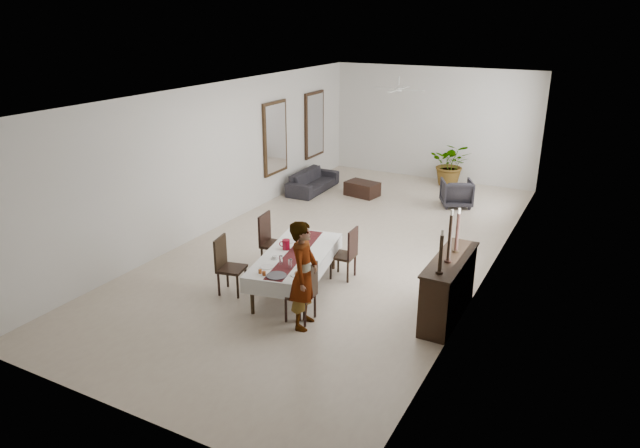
% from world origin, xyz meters
% --- Properties ---
extents(floor, '(6.00, 12.00, 0.00)m').
position_xyz_m(floor, '(0.00, 0.00, 0.00)').
color(floor, beige).
rests_on(floor, ground).
extents(ceiling, '(6.00, 12.00, 0.02)m').
position_xyz_m(ceiling, '(0.00, 0.00, 3.20)').
color(ceiling, white).
rests_on(ceiling, wall_back).
extents(wall_back, '(6.00, 0.02, 3.20)m').
position_xyz_m(wall_back, '(0.00, 6.00, 1.60)').
color(wall_back, silver).
rests_on(wall_back, floor).
extents(wall_front, '(6.00, 0.02, 3.20)m').
position_xyz_m(wall_front, '(0.00, -6.00, 1.60)').
color(wall_front, silver).
rests_on(wall_front, floor).
extents(wall_left, '(0.02, 12.00, 3.20)m').
position_xyz_m(wall_left, '(-3.00, 0.00, 1.60)').
color(wall_left, silver).
rests_on(wall_left, floor).
extents(wall_right, '(0.02, 12.00, 3.20)m').
position_xyz_m(wall_right, '(3.00, 0.00, 1.60)').
color(wall_right, silver).
rests_on(wall_right, floor).
extents(dining_table_top, '(1.30, 2.29, 0.04)m').
position_xyz_m(dining_table_top, '(0.16, -2.16, 0.65)').
color(dining_table_top, black).
rests_on(dining_table_top, table_leg_fl).
extents(table_leg_fl, '(0.07, 0.07, 0.63)m').
position_xyz_m(table_leg_fl, '(-0.02, -3.24, 0.31)').
color(table_leg_fl, black).
rests_on(table_leg_fl, floor).
extents(table_leg_fr, '(0.07, 0.07, 0.63)m').
position_xyz_m(table_leg_fr, '(0.75, -3.09, 0.31)').
color(table_leg_fr, black).
rests_on(table_leg_fr, floor).
extents(table_leg_bl, '(0.07, 0.07, 0.63)m').
position_xyz_m(table_leg_bl, '(-0.42, -1.23, 0.31)').
color(table_leg_bl, black).
rests_on(table_leg_bl, floor).
extents(table_leg_br, '(0.07, 0.07, 0.63)m').
position_xyz_m(table_leg_br, '(0.35, -1.08, 0.31)').
color(table_leg_br, black).
rests_on(table_leg_br, floor).
extents(tablecloth_top, '(1.49, 2.48, 0.01)m').
position_xyz_m(tablecloth_top, '(0.16, -2.16, 0.68)').
color(tablecloth_top, white).
rests_on(tablecloth_top, dining_table_top).
extents(tablecloth_drape_left, '(0.46, 2.28, 0.27)m').
position_xyz_m(tablecloth_drape_left, '(-0.35, -2.26, 0.55)').
color(tablecloth_drape_left, silver).
rests_on(tablecloth_drape_left, dining_table_top).
extents(tablecloth_drape_right, '(0.46, 2.28, 0.27)m').
position_xyz_m(tablecloth_drape_right, '(0.68, -2.06, 0.55)').
color(tablecloth_drape_right, silver).
rests_on(tablecloth_drape_right, dining_table_top).
extents(tablecloth_drape_near, '(1.04, 0.21, 0.27)m').
position_xyz_m(tablecloth_drape_near, '(0.39, -3.29, 0.55)').
color(tablecloth_drape_near, silver).
rests_on(tablecloth_drape_near, dining_table_top).
extents(tablecloth_drape_far, '(1.04, 0.21, 0.27)m').
position_xyz_m(tablecloth_drape_far, '(-0.06, -1.03, 0.55)').
color(tablecloth_drape_far, white).
rests_on(tablecloth_drape_far, dining_table_top).
extents(table_runner, '(0.75, 2.27, 0.00)m').
position_xyz_m(table_runner, '(0.16, -2.16, 0.69)').
color(table_runner, '#5A191D').
rests_on(table_runner, tablecloth_top).
extents(red_pitcher, '(0.16, 0.16, 0.18)m').
position_xyz_m(red_pitcher, '(-0.08, -2.07, 0.77)').
color(red_pitcher, maroon).
rests_on(red_pitcher, tablecloth_top).
extents(pitcher_handle, '(0.11, 0.04, 0.11)m').
position_xyz_m(pitcher_handle, '(-0.16, -2.08, 0.77)').
color(pitcher_handle, maroon).
rests_on(pitcher_handle, red_pitcher).
extents(wine_glass_near, '(0.06, 0.06, 0.15)m').
position_xyz_m(wine_glass_near, '(0.38, -2.71, 0.76)').
color(wine_glass_near, white).
rests_on(wine_glass_near, tablecloth_top).
extents(wine_glass_mid, '(0.06, 0.06, 0.15)m').
position_xyz_m(wine_glass_mid, '(0.17, -2.66, 0.76)').
color(wine_glass_mid, white).
rests_on(wine_glass_mid, tablecloth_top).
extents(teacup_right, '(0.08, 0.08, 0.05)m').
position_xyz_m(teacup_right, '(0.53, -2.63, 0.71)').
color(teacup_right, white).
rests_on(teacup_right, saucer_right).
extents(saucer_right, '(0.13, 0.13, 0.01)m').
position_xyz_m(saucer_right, '(0.53, -2.63, 0.69)').
color(saucer_right, white).
rests_on(saucer_right, tablecloth_top).
extents(teacup_left, '(0.08, 0.08, 0.05)m').
position_xyz_m(teacup_left, '(-0.04, -2.52, 0.71)').
color(teacup_left, silver).
rests_on(teacup_left, saucer_left).
extents(saucer_left, '(0.13, 0.13, 0.01)m').
position_xyz_m(saucer_left, '(-0.04, -2.52, 0.69)').
color(saucer_left, silver).
rests_on(saucer_left, tablecloth_top).
extents(plate_near_right, '(0.22, 0.22, 0.01)m').
position_xyz_m(plate_near_right, '(0.61, -2.89, 0.69)').
color(plate_near_right, white).
rests_on(plate_near_right, tablecloth_top).
extents(bread_near_right, '(0.08, 0.08, 0.08)m').
position_xyz_m(bread_near_right, '(0.61, -2.89, 0.72)').
color(bread_near_right, tan).
rests_on(bread_near_right, plate_near_right).
extents(plate_near_left, '(0.22, 0.22, 0.01)m').
position_xyz_m(plate_near_left, '(0.03, -2.87, 0.69)').
color(plate_near_left, white).
rests_on(plate_near_left, tablecloth_top).
extents(plate_far_left, '(0.22, 0.22, 0.01)m').
position_xyz_m(plate_far_left, '(-0.21, -1.73, 0.69)').
color(plate_far_left, silver).
rests_on(plate_far_left, tablecloth_top).
extents(serving_tray, '(0.32, 0.32, 0.02)m').
position_xyz_m(serving_tray, '(0.35, -3.08, 0.69)').
color(serving_tray, '#39393D').
rests_on(serving_tray, tablecloth_top).
extents(jam_jar_a, '(0.06, 0.06, 0.07)m').
position_xyz_m(jam_jar_a, '(0.16, -3.15, 0.72)').
color(jam_jar_a, '#8C3D14').
rests_on(jam_jar_a, tablecloth_top).
extents(jam_jar_b, '(0.06, 0.06, 0.07)m').
position_xyz_m(jam_jar_b, '(0.06, -3.11, 0.72)').
color(jam_jar_b, '#8D4114').
rests_on(jam_jar_b, tablecloth_top).
extents(fruit_basket, '(0.27, 0.27, 0.09)m').
position_xyz_m(fruit_basket, '(0.17, -1.93, 0.73)').
color(fruit_basket, brown).
rests_on(fruit_basket, tablecloth_top).
extents(fruit_red, '(0.08, 0.08, 0.08)m').
position_xyz_m(fruit_red, '(0.19, -1.91, 0.80)').
color(fruit_red, '#A01019').
rests_on(fruit_red, fruit_basket).
extents(fruit_green, '(0.07, 0.07, 0.07)m').
position_xyz_m(fruit_green, '(0.12, -1.91, 0.80)').
color(fruit_green, '#5B8026').
rests_on(fruit_green, fruit_basket).
extents(fruit_yellow, '(0.08, 0.08, 0.08)m').
position_xyz_m(fruit_yellow, '(0.17, -1.97, 0.80)').
color(fruit_yellow, gold).
rests_on(fruit_yellow, fruit_basket).
extents(chair_right_near_seat, '(0.42, 0.42, 0.05)m').
position_xyz_m(chair_right_near_seat, '(0.76, -3.04, 0.43)').
color(chair_right_near_seat, black).
rests_on(chair_right_near_seat, chair_right_near_leg_fl).
extents(chair_right_near_leg_fl, '(0.04, 0.04, 0.41)m').
position_xyz_m(chair_right_near_leg_fl, '(0.93, -3.21, 0.20)').
color(chair_right_near_leg_fl, black).
rests_on(chair_right_near_leg_fl, floor).
extents(chair_right_near_leg_fr, '(0.04, 0.04, 0.41)m').
position_xyz_m(chair_right_near_leg_fr, '(0.92, -2.87, 0.20)').
color(chair_right_near_leg_fr, black).
rests_on(chair_right_near_leg_fr, floor).
extents(chair_right_near_leg_bl, '(0.04, 0.04, 0.41)m').
position_xyz_m(chair_right_near_leg_bl, '(0.59, -3.22, 0.20)').
color(chair_right_near_leg_bl, black).
rests_on(chair_right_near_leg_bl, floor).
extents(chair_right_near_leg_br, '(0.04, 0.04, 0.41)m').
position_xyz_m(chair_right_near_leg_br, '(0.59, -2.88, 0.20)').
color(chair_right_near_leg_br, black).
rests_on(chair_right_near_leg_br, floor).
extents(chair_right_near_back, '(0.04, 0.41, 0.53)m').
position_xyz_m(chair_right_near_back, '(0.95, -3.04, 0.71)').
color(chair_right_near_back, black).
rests_on(chair_right_near_back, chair_right_near_seat).
extents(chair_right_far_seat, '(0.43, 0.43, 0.05)m').
position_xyz_m(chair_right_far_seat, '(0.68, -1.33, 0.43)').
color(chair_right_far_seat, black).
rests_on(chair_right_far_seat, chair_right_far_leg_fl).
extents(chair_right_far_leg_fl, '(0.04, 0.04, 0.41)m').
position_xyz_m(chair_right_far_leg_fl, '(0.85, -1.50, 0.20)').
color(chair_right_far_leg_fl, black).
rests_on(chair_right_far_leg_fl, floor).
extents(chair_right_far_leg_fr, '(0.04, 0.04, 0.41)m').
position_xyz_m(chair_right_far_leg_fr, '(0.84, -1.16, 0.20)').
color(chair_right_far_leg_fr, black).
rests_on(chair_right_far_leg_fr, floor).
extents(chair_right_far_leg_bl, '(0.04, 0.04, 0.41)m').
position_xyz_m(chair_right_far_leg_bl, '(0.52, -1.51, 0.20)').
color(chair_right_far_leg_bl, black).
rests_on(chair_right_far_leg_bl, floor).
extents(chair_right_far_leg_br, '(0.04, 0.04, 0.41)m').
position_xyz_m(chair_right_far_leg_br, '(0.50, -1.17, 0.20)').
color(chair_right_far_leg_br, black).
rests_on(chair_right_far_leg_br, floor).
extents(chair_right_far_back, '(0.05, 0.41, 0.53)m').
position_xyz_m(chair_right_far_back, '(0.87, -1.33, 0.71)').
color(chair_right_far_back, black).
rests_on(chair_right_far_back, chair_right_far_seat).
extents(chair_left_near_seat, '(0.51, 0.51, 0.05)m').
position_xyz_m(chair_left_near_seat, '(-0.75, -2.78, 0.45)').
color(chair_left_near_seat, black).
rests_on(chair_left_near_seat, chair_left_near_leg_fl).
extents(chair_left_near_leg_fl, '(0.05, 0.05, 0.42)m').
position_xyz_m(chair_left_near_leg_fl, '(-0.96, -2.64, 0.21)').
color(chair_left_near_leg_fl, black).
rests_on(chair_left_near_leg_fl, floor).
extents(chair_left_near_leg_fr, '(0.05, 0.05, 0.42)m').
position_xyz_m(chair_left_near_leg_fr, '(-0.89, -2.99, 0.21)').
color(chair_left_near_leg_fr, black).
rests_on(chair_left_near_leg_fr, floor).
extents(chair_left_near_leg_bl, '(0.05, 0.05, 0.42)m').
position_xyz_m(chair_left_near_leg_bl, '(-0.62, -2.57, 0.21)').
color(chair_left_near_leg_bl, black).
rests_on(chair_left_near_leg_bl, floor).
extents(chair_left_near_leg_br, '(0.05, 0.05, 0.42)m').
position_xyz_m(chair_left_near_leg_br, '(-0.55, -2.92, 0.21)').
color(chair_left_near_leg_br, black).
rests_on(chair_left_near_leg_br, floor).
extents(chair_left_near_back, '(0.13, 0.43, 0.55)m').
position_xyz_m(chair_left_near_back, '(-0.95, -2.82, 0.74)').
color(chair_left_near_back, black).
rests_on(chair_left_near_back, chair_left_near_seat).
extents(chair_left_far_seat, '(0.50, 0.50, 0.05)m').
position_xyz_m(chair_left_far_seat, '(-0.65, -1.56, 0.47)').
color(chair_left_far_seat, black).
rests_on(chair_left_far_seat, chair_left_far_leg_fl).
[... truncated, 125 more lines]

